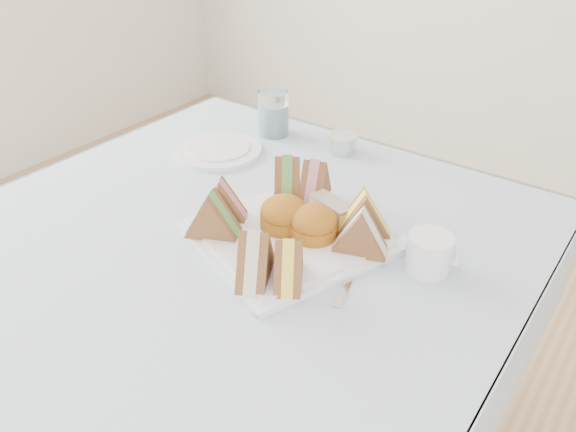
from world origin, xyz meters
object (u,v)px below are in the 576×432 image
Objects in this scene: table at (241,375)px; serving_plate at (288,237)px; creamer_jug at (429,253)px; water_glass at (273,113)px.

table is 2.96× the size of serving_plate.
creamer_jug reaches higher than serving_plate.
serving_plate is 4.07× the size of creamer_jug.
table is 0.40m from serving_plate.
creamer_jug is (0.24, 0.07, 0.03)m from serving_plate.
water_glass is 1.48× the size of creamer_jug.
serving_plate is at bearing 175.69° from creamer_jug.
water_glass is at bearing 150.64° from serving_plate.
serving_plate is 0.25m from creamer_jug.
table is 8.12× the size of water_glass.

